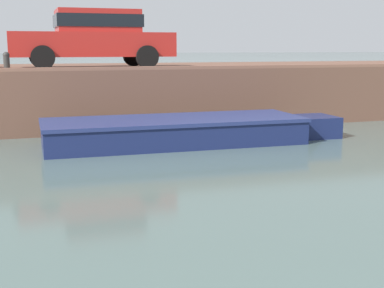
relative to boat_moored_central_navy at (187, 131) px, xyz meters
The scene contains 6 objects.
ground_plane 5.01m from the boat_moored_central_navy, 114.30° to the right, with size 400.00×400.00×0.00m, color #4C605B.
far_quay_wall 5.24m from the boat_moored_central_navy, 113.20° to the left, with size 60.00×6.00×1.56m, color brown.
far_wall_coping 3.10m from the boat_moored_central_navy, 136.99° to the left, with size 60.00×0.24×0.08m, color brown.
boat_moored_central_navy is the anchor object (origin of this frame).
car_centre_red 4.55m from the boat_moored_central_navy, 111.48° to the left, with size 4.31×1.98×1.54m.
mooring_bollard_mid 4.51m from the boat_moored_central_navy, 151.19° to the left, with size 0.15×0.15×0.45m.
Camera 1 is at (-1.43, -0.25, 2.10)m, focal length 50.00 mm.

